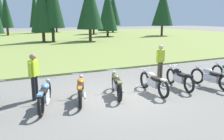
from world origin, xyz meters
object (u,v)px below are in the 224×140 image
object	(u,v)px
motorcycle_olive	(116,84)
rider_near_row_end	(160,60)
motorcycle_cream	(153,82)
motorcycle_silver	(211,77)
motorcycle_orange	(81,89)
motorcycle_black	(179,78)
rider_checking_bike	(34,74)
motorcycle_sky_blue	(45,95)

from	to	relation	value
motorcycle_olive	rider_near_row_end	size ratio (longest dim) A/B	1.21
motorcycle_cream	motorcycle_silver	world-z (taller)	same
motorcycle_orange	motorcycle_black	size ratio (longest dim) A/B	0.96
motorcycle_black	motorcycle_silver	distance (m)	1.36
motorcycle_silver	motorcycle_black	bearing A→B (deg)	157.56
motorcycle_orange	motorcycle_silver	bearing A→B (deg)	-7.65
rider_near_row_end	motorcycle_olive	bearing A→B (deg)	-158.39
motorcycle_black	motorcycle_silver	bearing A→B (deg)	-22.44
motorcycle_cream	rider_checking_bike	bearing A→B (deg)	164.70
motorcycle_orange	rider_checking_bike	distance (m)	1.75
motorcycle_sky_blue	motorcycle_silver	xyz separation A→B (m)	(6.73, -0.65, 0.00)
motorcycle_olive	motorcycle_sky_blue	bearing A→B (deg)	-176.92
motorcycle_olive	rider_checking_bike	size ratio (longest dim) A/B	1.21
motorcycle_olive	motorcycle_black	size ratio (longest dim) A/B	0.97
motorcycle_sky_blue	motorcycle_olive	size ratio (longest dim) A/B	0.99
motorcycle_olive	rider_checking_bike	xyz separation A→B (m)	(-2.86, 0.81, 0.51)
motorcycle_cream	motorcycle_silver	size ratio (longest dim) A/B	1.00
motorcycle_cream	motorcycle_silver	xyz separation A→B (m)	(2.63, -0.43, 0.00)
motorcycle_cream	rider_checking_bike	distance (m)	4.47
motorcycle_cream	rider_near_row_end	bearing A→B (deg)	46.01
motorcycle_silver	motorcycle_olive	bearing A→B (deg)	168.95
motorcycle_olive	motorcycle_cream	distance (m)	1.47
motorcycle_sky_blue	motorcycle_silver	world-z (taller)	same
motorcycle_orange	motorcycle_cream	xyz separation A→B (m)	(2.86, -0.30, 0.00)
motorcycle_silver	rider_near_row_end	distance (m)	2.32
motorcycle_cream	motorcycle_black	xyz separation A→B (m)	(1.37, 0.08, 0.00)
motorcycle_olive	motorcycle_black	distance (m)	2.82
motorcycle_sky_blue	rider_checking_bike	world-z (taller)	rider_checking_bike
motorcycle_orange	rider_near_row_end	distance (m)	4.50
motorcycle_black	motorcycle_silver	size ratio (longest dim) A/B	0.99
motorcycle_olive	motorcycle_black	xyz separation A→B (m)	(2.81, -0.27, 0.00)
motorcycle_sky_blue	motorcycle_black	world-z (taller)	same
motorcycle_olive	motorcycle_silver	distance (m)	4.14
motorcycle_cream	motorcycle_black	bearing A→B (deg)	3.52
motorcycle_olive	rider_checking_bike	distance (m)	3.01
motorcycle_black	rider_near_row_end	xyz separation A→B (m)	(0.07, 1.41, 0.51)
motorcycle_orange	rider_checking_bike	size ratio (longest dim) A/B	1.20
motorcycle_sky_blue	motorcycle_cream	size ratio (longest dim) A/B	0.96
motorcycle_sky_blue	motorcycle_silver	distance (m)	6.77
motorcycle_orange	motorcycle_sky_blue	bearing A→B (deg)	-175.94
motorcycle_black	motorcycle_orange	bearing A→B (deg)	177.03
motorcycle_sky_blue	motorcycle_cream	distance (m)	4.11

